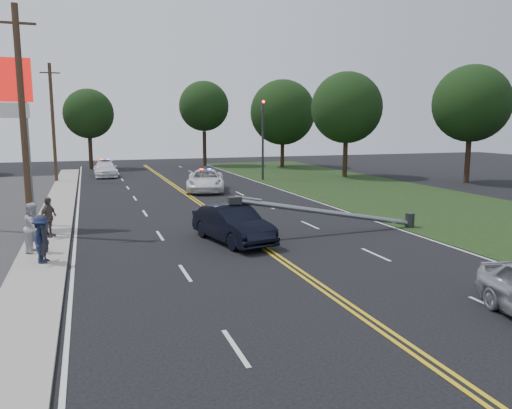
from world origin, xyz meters
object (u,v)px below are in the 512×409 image
object	(u,v)px
fallen_streetlight	(338,213)
utility_pole_far	(53,123)
bystander_b	(34,227)
emergency_b	(105,169)
bystander_c	(42,239)
crashed_sedan	(233,224)
emergency_a	(206,180)
utility_pole_mid	(23,121)
bystander_d	(48,217)
bystander_a	(44,238)
traffic_signal	(263,133)

from	to	relation	value
fallen_streetlight	utility_pole_far	bearing A→B (deg)	117.24
bystander_b	emergency_b	bearing A→B (deg)	8.64
bystander_b	bystander_c	size ratio (longest dim) A/B	1.14
bystander_b	crashed_sedan	bearing A→B (deg)	-77.53
fallen_streetlight	crashed_sedan	size ratio (longest dim) A/B	1.97
emergency_a	crashed_sedan	bearing A→B (deg)	-85.10
utility_pole_mid	bystander_d	distance (m)	4.34
fallen_streetlight	bystander_a	xyz separation A→B (m)	(-12.41, -1.45, 0.06)
crashed_sedan	bystander_c	world-z (taller)	bystander_c
traffic_signal	utility_pole_mid	bearing A→B (deg)	-134.20
utility_pole_mid	bystander_a	size ratio (longest dim) A/B	5.84
traffic_signal	bystander_a	size ratio (longest dim) A/B	4.11
fallen_streetlight	bystander_d	world-z (taller)	fallen_streetlight
fallen_streetlight	emergency_a	xyz separation A→B (m)	(-2.49, 16.15, -0.12)
emergency_a	emergency_b	bearing A→B (deg)	130.94
utility_pole_mid	bystander_b	size ratio (longest dim) A/B	5.24
emergency_a	bystander_d	bearing A→B (deg)	-113.00
bystander_c	traffic_signal	bearing A→B (deg)	-20.86
fallen_streetlight	bystander_b	world-z (taller)	bystander_b
fallen_streetlight	emergency_b	bearing A→B (deg)	107.41
bystander_b	traffic_signal	bearing A→B (deg)	-22.16
utility_pole_mid	bystander_d	bearing A→B (deg)	-54.41
emergency_b	bystander_d	xyz separation A→B (m)	(-3.34, -26.53, 0.26)
utility_pole_far	bystander_d	world-z (taller)	utility_pole_far
bystander_a	bystander_c	size ratio (longest dim) A/B	1.02
emergency_a	bystander_a	bearing A→B (deg)	-105.43
traffic_signal	utility_pole_mid	distance (m)	25.12
emergency_a	utility_pole_mid	bearing A→B (deg)	-117.90
bystander_c	emergency_b	bearing A→B (deg)	8.29
traffic_signal	utility_pole_far	world-z (taller)	utility_pole_far
bystander_a	crashed_sedan	bearing A→B (deg)	-73.64
utility_pole_far	bystander_d	distance (m)	23.56
fallen_streetlight	crashed_sedan	distance (m)	5.11
traffic_signal	bystander_a	xyz separation A→B (m)	(-16.53, -23.44, -3.23)
emergency_b	utility_pole_mid	bearing A→B (deg)	-100.12
traffic_signal	bystander_c	xyz separation A→B (m)	(-16.60, -23.51, -3.25)
utility_pole_far	bystander_b	bearing A→B (deg)	-88.90
utility_pole_mid	bystander_d	xyz separation A→B (m)	(0.85, -1.19, -4.09)
utility_pole_far	bystander_c	size ratio (longest dim) A/B	5.95
traffic_signal	bystander_c	size ratio (longest dim) A/B	4.20
fallen_streetlight	bystander_d	distance (m)	12.85
utility_pole_mid	bystander_d	size ratio (longest dim) A/B	5.73
traffic_signal	bystander_d	size ratio (longest dim) A/B	4.04
utility_pole_far	bystander_b	xyz separation A→B (m)	(0.49, -25.73, -4.01)
traffic_signal	bystander_c	bearing A→B (deg)	-125.23
bystander_d	bystander_a	bearing A→B (deg)	-145.83
utility_pole_far	emergency_a	xyz separation A→B (m)	(10.89, -9.85, -4.29)
emergency_a	bystander_b	xyz separation A→B (m)	(-10.40, -15.89, 0.28)
traffic_signal	crashed_sedan	size ratio (longest dim) A/B	1.48
bystander_d	bystander_b	bearing A→B (deg)	-155.49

